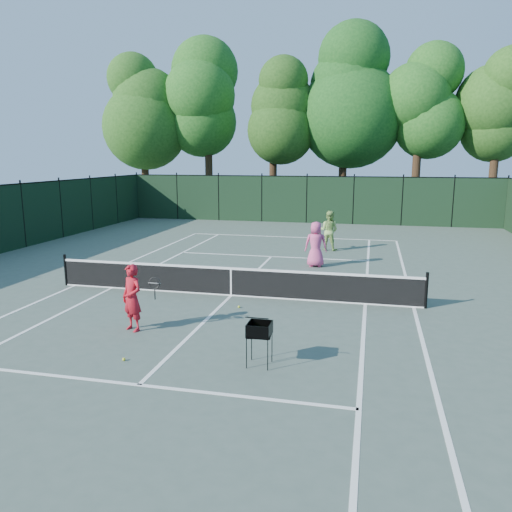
% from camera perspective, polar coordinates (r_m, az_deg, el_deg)
% --- Properties ---
extents(ground, '(90.00, 90.00, 0.00)m').
position_cam_1_polar(ground, '(15.69, -2.86, -4.55)').
color(ground, '#46554A').
rests_on(ground, ground).
extents(sideline_doubles_left, '(0.10, 23.77, 0.01)m').
position_cam_1_polar(sideline_doubles_left, '(17.95, -19.97, -3.19)').
color(sideline_doubles_left, white).
rests_on(sideline_doubles_left, ground).
extents(sideline_doubles_right, '(0.10, 23.77, 0.01)m').
position_cam_1_polar(sideline_doubles_right, '(15.18, 17.58, -5.62)').
color(sideline_doubles_right, white).
rests_on(sideline_doubles_right, ground).
extents(sideline_singles_left, '(0.10, 23.77, 0.01)m').
position_cam_1_polar(sideline_singles_left, '(17.25, -16.14, -3.52)').
color(sideline_singles_left, white).
rests_on(sideline_singles_left, ground).
extents(sideline_singles_right, '(0.10, 23.77, 0.01)m').
position_cam_1_polar(sideline_singles_right, '(15.12, 12.38, -5.41)').
color(sideline_singles_right, white).
rests_on(sideline_singles_right, ground).
extents(baseline_far, '(10.97, 0.10, 0.01)m').
position_cam_1_polar(baseline_far, '(27.06, 4.07, 2.17)').
color(baseline_far, white).
rests_on(baseline_far, ground).
extents(service_line_near, '(8.23, 0.10, 0.01)m').
position_cam_1_polar(service_line_near, '(10.07, -13.22, -14.15)').
color(service_line_near, white).
rests_on(service_line_near, ground).
extents(service_line_far, '(8.23, 0.10, 0.01)m').
position_cam_1_polar(service_line_far, '(21.74, 1.78, -0.05)').
color(service_line_far, white).
rests_on(service_line_far, ground).
extents(center_service_line, '(0.10, 12.80, 0.01)m').
position_cam_1_polar(center_service_line, '(15.69, -2.86, -4.54)').
color(center_service_line, white).
rests_on(center_service_line, ground).
extents(tennis_net, '(11.69, 0.09, 1.06)m').
position_cam_1_polar(tennis_net, '(15.57, -2.87, -2.86)').
color(tennis_net, black).
rests_on(tennis_net, ground).
extents(fence_far, '(24.00, 0.05, 3.00)m').
position_cam_1_polar(fence_far, '(32.89, 5.81, 6.39)').
color(fence_far, black).
rests_on(fence_far, ground).
extents(tree_0, '(6.40, 6.40, 13.14)m').
position_cam_1_polar(tree_0, '(40.08, -12.87, 16.58)').
color(tree_0, black).
rests_on(tree_0, ground).
extents(tree_1, '(6.80, 6.80, 13.98)m').
position_cam_1_polar(tree_1, '(38.73, -5.56, 17.79)').
color(tree_1, black).
rests_on(tree_1, ground).
extents(tree_2, '(6.00, 6.00, 12.40)m').
position_cam_1_polar(tree_2, '(37.17, 2.01, 16.61)').
color(tree_2, black).
rests_on(tree_2, ground).
extents(tree_3, '(7.00, 7.00, 14.45)m').
position_cam_1_polar(tree_3, '(37.17, 10.18, 18.43)').
color(tree_3, black).
rests_on(tree_3, ground).
extents(tree_4, '(6.20, 6.20, 12.97)m').
position_cam_1_polar(tree_4, '(36.42, 18.30, 16.84)').
color(tree_4, black).
rests_on(tree_4, ground).
extents(tree_5, '(5.80, 5.80, 12.23)m').
position_cam_1_polar(tree_5, '(37.59, 26.08, 15.43)').
color(tree_5, black).
rests_on(tree_5, ground).
extents(coach, '(1.07, 0.62, 1.68)m').
position_cam_1_polar(coach, '(12.77, -13.96, -4.65)').
color(coach, '#B51422').
rests_on(coach, ground).
extents(player_pink, '(0.92, 0.65, 1.79)m').
position_cam_1_polar(player_pink, '(19.74, 6.85, 1.35)').
color(player_pink, '#CE4880').
rests_on(player_pink, ground).
extents(player_green, '(1.05, 0.91, 1.84)m').
position_cam_1_polar(player_green, '(23.35, 8.34, 2.90)').
color(player_green, '#8CB65B').
rests_on(player_green, ground).
extents(ball_hopper, '(0.54, 0.54, 0.93)m').
position_cam_1_polar(ball_hopper, '(10.39, 0.40, -8.41)').
color(ball_hopper, black).
rests_on(ball_hopper, ground).
extents(loose_ball_near_cart, '(0.07, 0.07, 0.07)m').
position_cam_1_polar(loose_ball_near_cart, '(11.22, -14.87, -11.34)').
color(loose_ball_near_cart, gold).
rests_on(loose_ball_near_cart, ground).
extents(loose_ball_midcourt, '(0.07, 0.07, 0.07)m').
position_cam_1_polar(loose_ball_midcourt, '(14.44, -1.97, -5.82)').
color(loose_ball_midcourt, '#CBDA2C').
rests_on(loose_ball_midcourt, ground).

